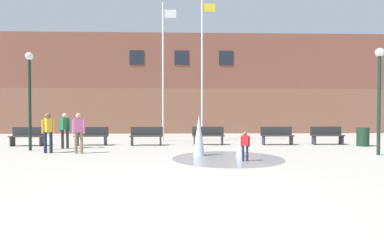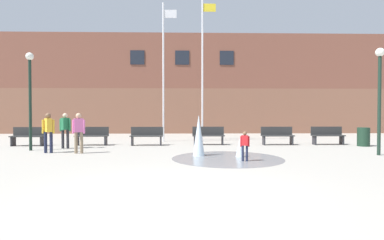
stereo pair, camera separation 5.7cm
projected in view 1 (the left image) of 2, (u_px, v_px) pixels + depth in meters
The scene contains 18 objects.
ground_plane at pixel (176, 196), 5.70m from camera, with size 100.00×100.00×0.00m, color #9E998E.
library_building at pixel (182, 87), 26.47m from camera, with size 36.00×6.05×7.92m.
splash_fountain at pixel (212, 142), 10.92m from camera, with size 3.90×3.90×1.53m.
park_bench_far_left at pixel (28, 136), 14.52m from camera, with size 1.60×0.44×0.91m.
park_bench_under_left_flagpole at pixel (92, 136), 14.82m from camera, with size 1.60×0.44×0.91m.
park_bench_center at pixel (146, 136), 14.80m from camera, with size 1.60×0.44×0.91m.
park_bench_under_right_flagpole at pixel (208, 135), 15.05m from camera, with size 1.60×0.44×0.91m.
park_bench_near_trashcan at pixel (277, 135), 15.04m from camera, with size 1.60×0.44×0.91m.
park_bench_far_right at pixel (327, 135), 15.17m from camera, with size 1.60×0.44×0.91m.
adult_watching at pixel (48, 130), 11.88m from camera, with size 0.50×0.39×1.59m.
teen_by_trashcan at pixel (65, 128), 13.44m from camera, with size 0.50×0.39×1.59m.
child_in_fountain at pixel (245, 144), 9.84m from camera, with size 0.31×0.19×0.99m.
adult_near_bench at pixel (79, 130), 11.74m from camera, with size 0.50×0.32×1.59m.
flagpole_left at pixel (164, 68), 16.84m from camera, with size 0.80×0.10×7.80m.
flagpole_right at pixel (203, 65), 16.90m from camera, with size 0.80×0.10×8.17m.
lamp_post_left_lane at pixel (30, 87), 12.65m from camera, with size 0.32×0.32×4.15m.
lamp_post_right_lane at pixel (379, 86), 11.26m from camera, with size 0.32×0.32×4.03m.
trash_can at pixel (363, 137), 14.44m from camera, with size 0.56×0.56×0.90m, color #193323.
Camera 1 is at (0.15, -5.68, 1.57)m, focal length 28.00 mm.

